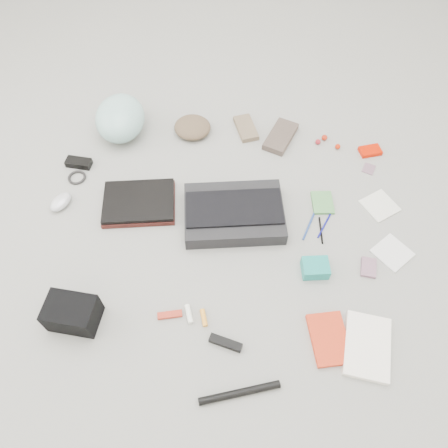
# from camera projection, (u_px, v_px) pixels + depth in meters

# --- Properties ---
(ground_plane) EXTENTS (4.00, 4.00, 0.00)m
(ground_plane) POSITION_uv_depth(u_px,v_px,m) (224.00, 230.00, 1.88)
(ground_plane) COLOR gray
(messenger_bag) EXTENTS (0.46, 0.36, 0.07)m
(messenger_bag) POSITION_uv_depth(u_px,v_px,m) (234.00, 213.00, 1.88)
(messenger_bag) COLOR black
(messenger_bag) RESTS_ON ground_plane
(bag_flap) EXTENTS (0.43, 0.25, 0.01)m
(bag_flap) POSITION_uv_depth(u_px,v_px,m) (234.00, 208.00, 1.85)
(bag_flap) COLOR black
(bag_flap) RESTS_ON messenger_bag
(laptop_sleeve) EXTENTS (0.35, 0.28, 0.02)m
(laptop_sleeve) POSITION_uv_depth(u_px,v_px,m) (139.00, 204.00, 1.94)
(laptop_sleeve) COLOR #411714
(laptop_sleeve) RESTS_ON ground_plane
(laptop) EXTENTS (0.34, 0.27, 0.02)m
(laptop) POSITION_uv_depth(u_px,v_px,m) (139.00, 201.00, 1.92)
(laptop) COLOR black
(laptop) RESTS_ON laptop_sleeve
(bike_helmet) EXTENTS (0.27, 0.32, 0.18)m
(bike_helmet) POSITION_uv_depth(u_px,v_px,m) (120.00, 118.00, 2.13)
(bike_helmet) COLOR #A1D8D4
(bike_helmet) RESTS_ON ground_plane
(beanie) EXTENTS (0.21, 0.20, 0.06)m
(beanie) POSITION_uv_depth(u_px,v_px,m) (192.00, 127.00, 2.18)
(beanie) COLOR brown
(beanie) RESTS_ON ground_plane
(mitten_left) EXTENTS (0.14, 0.19, 0.03)m
(mitten_left) POSITION_uv_depth(u_px,v_px,m) (246.00, 128.00, 2.20)
(mitten_left) COLOR #76624C
(mitten_left) RESTS_ON ground_plane
(mitten_right) EXTENTS (0.18, 0.24, 0.03)m
(mitten_right) POSITION_uv_depth(u_px,v_px,m) (281.00, 137.00, 2.16)
(mitten_right) COLOR brown
(mitten_right) RESTS_ON ground_plane
(power_brick) EXTENTS (0.12, 0.06, 0.03)m
(power_brick) POSITION_uv_depth(u_px,v_px,m) (79.00, 163.00, 2.07)
(power_brick) COLOR black
(power_brick) RESTS_ON ground_plane
(cable_coil) EXTENTS (0.10, 0.10, 0.01)m
(cable_coil) POSITION_uv_depth(u_px,v_px,m) (77.00, 177.00, 2.03)
(cable_coil) COLOR black
(cable_coil) RESTS_ON ground_plane
(mouse) EXTENTS (0.11, 0.13, 0.04)m
(mouse) POSITION_uv_depth(u_px,v_px,m) (61.00, 202.00, 1.93)
(mouse) COLOR silver
(mouse) RESTS_ON ground_plane
(camera_bag) EXTENTS (0.19, 0.14, 0.12)m
(camera_bag) POSITION_uv_depth(u_px,v_px,m) (72.00, 313.00, 1.60)
(camera_bag) COLOR black
(camera_bag) RESTS_ON ground_plane
(multitool) EXTENTS (0.10, 0.05, 0.01)m
(multitool) POSITION_uv_depth(u_px,v_px,m) (170.00, 315.00, 1.66)
(multitool) COLOR #A62817
(multitool) RESTS_ON ground_plane
(toiletry_tube_white) EXTENTS (0.04, 0.08, 0.02)m
(toiletry_tube_white) POSITION_uv_depth(u_px,v_px,m) (189.00, 314.00, 1.65)
(toiletry_tube_white) COLOR white
(toiletry_tube_white) RESTS_ON ground_plane
(toiletry_tube_orange) EXTENTS (0.04, 0.07, 0.02)m
(toiletry_tube_orange) POSITION_uv_depth(u_px,v_px,m) (204.00, 318.00, 1.65)
(toiletry_tube_orange) COLOR orange
(toiletry_tube_orange) RESTS_ON ground_plane
(u_lock) EXTENTS (0.13, 0.06, 0.02)m
(u_lock) POSITION_uv_depth(u_px,v_px,m) (226.00, 343.00, 1.59)
(u_lock) COLOR black
(u_lock) RESTS_ON ground_plane
(bike_pump) EXTENTS (0.28, 0.11, 0.03)m
(bike_pump) POSITION_uv_depth(u_px,v_px,m) (240.00, 393.00, 1.49)
(bike_pump) COLOR black
(bike_pump) RESTS_ON ground_plane
(book_red) EXTENTS (0.17, 0.22, 0.02)m
(book_red) POSITION_uv_depth(u_px,v_px,m) (329.00, 339.00, 1.60)
(book_red) COLOR red
(book_red) RESTS_ON ground_plane
(book_white) EXTENTS (0.19, 0.26, 0.03)m
(book_white) POSITION_uv_depth(u_px,v_px,m) (367.00, 346.00, 1.58)
(book_white) COLOR white
(book_white) RESTS_ON ground_plane
(notepad) EXTENTS (0.10, 0.13, 0.01)m
(notepad) POSITION_uv_depth(u_px,v_px,m) (322.00, 203.00, 1.95)
(notepad) COLOR #4B8948
(notepad) RESTS_ON ground_plane
(pen_blue) EXTENTS (0.06, 0.15, 0.01)m
(pen_blue) POSITION_uv_depth(u_px,v_px,m) (309.00, 226.00, 1.88)
(pen_blue) COLOR navy
(pen_blue) RESTS_ON ground_plane
(pen_black) EXTENTS (0.02, 0.13, 0.01)m
(pen_black) POSITION_uv_depth(u_px,v_px,m) (321.00, 230.00, 1.87)
(pen_black) COLOR black
(pen_black) RESTS_ON ground_plane
(pen_navy) EXTENTS (0.06, 0.13, 0.01)m
(pen_navy) POSITION_uv_depth(u_px,v_px,m) (324.00, 226.00, 1.88)
(pen_navy) COLOR navy
(pen_navy) RESTS_ON ground_plane
(accordion_wallet) EXTENTS (0.12, 0.10, 0.05)m
(accordion_wallet) POSITION_uv_depth(u_px,v_px,m) (315.00, 268.00, 1.75)
(accordion_wallet) COLOR teal
(accordion_wallet) RESTS_ON ground_plane
(card_deck) EXTENTS (0.07, 0.09, 0.02)m
(card_deck) POSITION_uv_depth(u_px,v_px,m) (369.00, 267.00, 1.77)
(card_deck) COLOR gray
(card_deck) RESTS_ON ground_plane
(napkin_top) EXTENTS (0.19, 0.19, 0.01)m
(napkin_top) POSITION_uv_depth(u_px,v_px,m) (380.00, 206.00, 1.94)
(napkin_top) COLOR silver
(napkin_top) RESTS_ON ground_plane
(napkin_bottom) EXTENTS (0.19, 0.19, 0.01)m
(napkin_bottom) POSITION_uv_depth(u_px,v_px,m) (392.00, 253.00, 1.81)
(napkin_bottom) COLOR silver
(napkin_bottom) RESTS_ON ground_plane
(lollipop_a) EXTENTS (0.03, 0.03, 0.03)m
(lollipop_a) POSITION_uv_depth(u_px,v_px,m) (318.00, 142.00, 2.15)
(lollipop_a) COLOR maroon
(lollipop_a) RESTS_ON ground_plane
(lollipop_b) EXTENTS (0.03, 0.03, 0.03)m
(lollipop_b) POSITION_uv_depth(u_px,v_px,m) (324.00, 138.00, 2.16)
(lollipop_b) COLOR #A81F0B
(lollipop_b) RESTS_ON ground_plane
(lollipop_c) EXTENTS (0.03, 0.03, 0.03)m
(lollipop_c) POSITION_uv_depth(u_px,v_px,m) (338.00, 147.00, 2.13)
(lollipop_c) COLOR red
(lollipop_c) RESTS_ON ground_plane
(altoids_tin) EXTENTS (0.12, 0.09, 0.02)m
(altoids_tin) POSITION_uv_depth(u_px,v_px,m) (370.00, 151.00, 2.12)
(altoids_tin) COLOR red
(altoids_tin) RESTS_ON ground_plane
(stamp_sheet) EXTENTS (0.07, 0.08, 0.00)m
(stamp_sheet) POSITION_uv_depth(u_px,v_px,m) (369.00, 169.00, 2.06)
(stamp_sheet) COLOR gray
(stamp_sheet) RESTS_ON ground_plane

